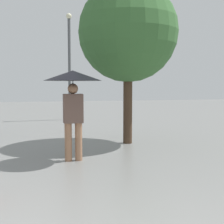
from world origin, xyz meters
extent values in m
cylinder|color=#9E7051|center=(0.46, 4.50, 0.42)|extent=(0.16, 0.16, 0.85)
cylinder|color=#9E7051|center=(0.69, 4.50, 0.42)|extent=(0.16, 0.16, 0.85)
cube|color=brown|center=(0.57, 4.50, 1.17)|extent=(0.42, 0.25, 0.64)
sphere|color=#9E7051|center=(0.57, 4.50, 1.60)|extent=(0.23, 0.23, 0.23)
cylinder|color=#515456|center=(0.57, 4.50, 1.44)|extent=(0.02, 0.02, 0.67)
cone|color=black|center=(0.57, 4.50, 1.89)|extent=(1.27, 1.27, 0.22)
cylinder|color=#473323|center=(2.36, 6.22, 1.20)|extent=(0.26, 0.26, 2.39)
sphere|color=#386633|center=(2.36, 6.22, 3.17)|extent=(2.81, 2.81, 2.81)
cylinder|color=#515456|center=(1.47, 12.78, 2.42)|extent=(0.14, 0.14, 4.85)
sphere|color=beige|center=(1.47, 12.78, 4.93)|extent=(0.27, 0.27, 0.27)
camera|label=1|loc=(-0.29, -2.32, 1.68)|focal=50.00mm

